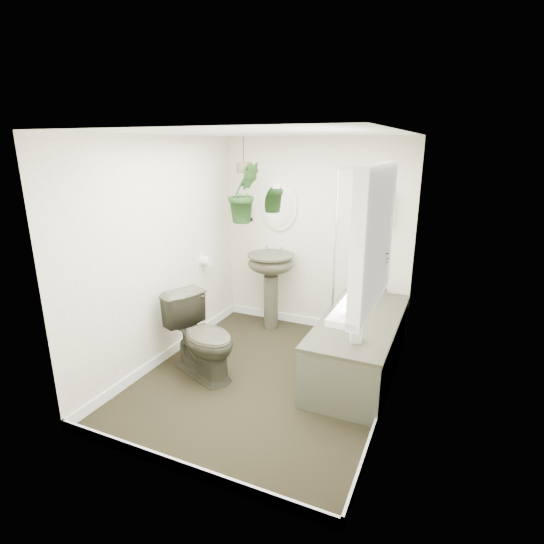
% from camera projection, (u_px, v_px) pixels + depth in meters
% --- Properties ---
extents(floor, '(2.30, 2.80, 0.02)m').
position_uv_depth(floor, '(266.00, 379.00, 4.19)').
color(floor, black).
rests_on(floor, ground).
extents(ceiling, '(2.30, 2.80, 0.02)m').
position_uv_depth(ceiling, '(265.00, 132.00, 3.52)').
color(ceiling, white).
rests_on(ceiling, ground).
extents(wall_back, '(2.30, 0.02, 2.30)m').
position_uv_depth(wall_back, '(315.00, 236.00, 5.08)').
color(wall_back, white).
rests_on(wall_back, ground).
extents(wall_front, '(2.30, 0.02, 2.30)m').
position_uv_depth(wall_front, '(169.00, 323.00, 2.62)').
color(wall_front, white).
rests_on(wall_front, ground).
extents(wall_left, '(0.02, 2.80, 2.30)m').
position_uv_depth(wall_left, '(162.00, 253.00, 4.30)').
color(wall_left, white).
rests_on(wall_left, ground).
extents(wall_right, '(0.02, 2.80, 2.30)m').
position_uv_depth(wall_right, '(396.00, 282.00, 3.40)').
color(wall_right, white).
rests_on(wall_right, ground).
extents(skirting, '(2.30, 2.80, 0.10)m').
position_uv_depth(skirting, '(266.00, 373.00, 4.17)').
color(skirting, white).
rests_on(skirting, floor).
extents(bathtub, '(0.72, 1.72, 0.58)m').
position_uv_depth(bathtub, '(359.00, 345.00, 4.23)').
color(bathtub, '#39382A').
rests_on(bathtub, floor).
extents(bath_screen, '(0.04, 0.72, 1.40)m').
position_uv_depth(bath_screen, '(345.00, 236.00, 4.50)').
color(bath_screen, silver).
rests_on(bath_screen, bathtub).
extents(shower_box, '(0.20, 0.10, 0.35)m').
position_uv_depth(shower_box, '(384.00, 208.00, 4.60)').
color(shower_box, white).
rests_on(shower_box, wall_back).
extents(oval_mirror, '(0.46, 0.03, 0.62)m').
position_uv_depth(oval_mirror, '(279.00, 206.00, 5.12)').
color(oval_mirror, beige).
rests_on(oval_mirror, wall_back).
extents(wall_sconce, '(0.04, 0.04, 0.22)m').
position_uv_depth(wall_sconce, '(249.00, 212.00, 5.30)').
color(wall_sconce, black).
rests_on(wall_sconce, wall_back).
extents(toilet_roll_holder, '(0.11, 0.11, 0.11)m').
position_uv_depth(toilet_roll_holder, '(205.00, 261.00, 4.96)').
color(toilet_roll_holder, white).
rests_on(toilet_roll_holder, wall_left).
extents(window_recess, '(0.08, 1.00, 0.90)m').
position_uv_depth(window_recess, '(375.00, 237.00, 2.67)').
color(window_recess, white).
rests_on(window_recess, wall_right).
extents(window_sill, '(0.18, 1.00, 0.04)m').
position_uv_depth(window_sill, '(360.00, 298.00, 2.82)').
color(window_sill, white).
rests_on(window_sill, wall_right).
extents(window_blinds, '(0.01, 0.86, 0.76)m').
position_uv_depth(window_blinds, '(368.00, 236.00, 2.69)').
color(window_blinds, white).
rests_on(window_blinds, wall_right).
extents(toilet, '(0.91, 0.72, 0.81)m').
position_uv_depth(toilet, '(202.00, 337.00, 4.15)').
color(toilet, '#39382A').
rests_on(toilet, floor).
extents(pedestal_sink, '(0.65, 0.58, 0.95)m').
position_uv_depth(pedestal_sink, '(271.00, 291.00, 5.21)').
color(pedestal_sink, '#39382A').
rests_on(pedestal_sink, floor).
extents(sill_plant, '(0.25, 0.22, 0.25)m').
position_uv_depth(sill_plant, '(375.00, 266.00, 3.03)').
color(sill_plant, black).
rests_on(sill_plant, window_sill).
extents(hanging_plant, '(0.47, 0.48, 0.68)m').
position_uv_depth(hanging_plant, '(244.00, 193.00, 4.80)').
color(hanging_plant, black).
rests_on(hanging_plant, ceiling).
extents(soap_bottle, '(0.12, 0.12, 0.21)m').
position_uv_depth(soap_bottle, '(356.00, 331.00, 3.62)').
color(soap_bottle, '#2A2727').
rests_on(soap_bottle, bathtub).
extents(hanging_pot, '(0.16, 0.16, 0.12)m').
position_uv_depth(hanging_pot, '(244.00, 168.00, 4.72)').
color(hanging_pot, '#473D27').
rests_on(hanging_pot, ceiling).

